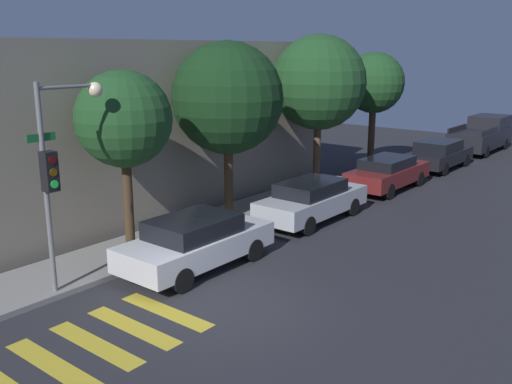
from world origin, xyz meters
TOP-DOWN VIEW (x-y plane):
  - ground_plane at (0.00, 0.00)m, footprint 60.00×60.00m
  - sidewalk at (0.00, 4.34)m, footprint 26.00×2.28m
  - building_row at (0.00, 8.88)m, footprint 26.00×6.00m
  - crosswalk at (-2.80, 0.80)m, footprint 4.23×2.60m
  - traffic_light_pole at (-1.64, 3.37)m, footprint 2.03×0.56m
  - sedan_near_corner at (1.36, 2.10)m, footprint 4.37×1.88m
  - sedan_middle at (6.89, 2.10)m, footprint 4.53×1.75m
  - sedan_far_end at (12.54, 2.10)m, footprint 4.54×1.75m
  - sedan_tail_of_row at (17.97, 2.10)m, footprint 4.47×1.87m
  - pickup_truck at (24.38, 2.10)m, footprint 5.47×2.00m
  - tree_near_corner at (1.00, 4.37)m, footprint 2.64×2.64m
  - tree_midblock at (5.23, 4.37)m, footprint 3.66×3.66m
  - tree_far_end at (10.66, 4.37)m, footprint 3.75×3.75m
  - tree_behind_truck at (15.33, 4.37)m, footprint 2.78×2.78m

SIDE VIEW (x-z plane):
  - ground_plane at x=0.00m, z-range 0.00..0.00m
  - crosswalk at x=-2.80m, z-range 0.00..0.00m
  - sidewalk at x=0.00m, z-range 0.00..0.14m
  - sedan_far_end at x=12.54m, z-range 0.05..1.42m
  - sedan_tail_of_row at x=17.97m, z-range 0.04..1.43m
  - sedan_middle at x=6.89m, z-range 0.04..1.44m
  - sedan_near_corner at x=1.36m, z-range 0.04..1.47m
  - pickup_truck at x=24.38m, z-range -0.01..1.90m
  - building_row at x=0.00m, z-range 0.00..5.96m
  - traffic_light_pole at x=-1.64m, z-range 0.83..5.83m
  - tree_near_corner at x=1.00m, z-range 1.24..6.41m
  - tree_midblock at x=5.23m, z-range 1.14..7.10m
  - tree_behind_truck at x=15.33m, z-range 1.35..6.91m
  - tree_far_end at x=10.66m, z-range 1.24..7.50m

